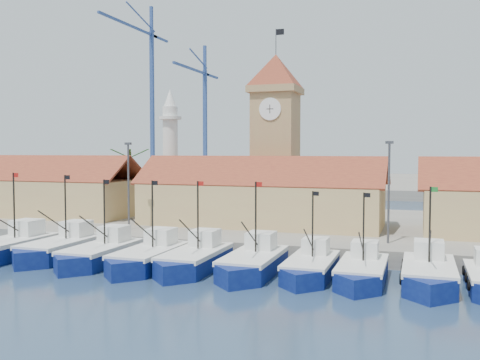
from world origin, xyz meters
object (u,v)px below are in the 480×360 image
(boat_0, at_px, (7,249))
(minaret, at_px, (170,150))
(boat_5, at_px, (252,265))
(clock_tower, at_px, (276,132))

(boat_0, distance_m, minaret, 27.89)
(boat_0, bearing_deg, minaret, 82.50)
(boat_5, xyz_separation_m, clock_tower, (-4.28, 23.19, 11.17))
(boat_5, bearing_deg, minaret, 127.43)
(boat_5, distance_m, minaret, 32.96)
(boat_0, height_order, clock_tower, clock_tower)
(clock_tower, bearing_deg, boat_5, -79.53)
(boat_5, relative_size, minaret, 0.62)
(clock_tower, relative_size, minaret, 1.39)
(clock_tower, bearing_deg, boat_0, -127.32)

